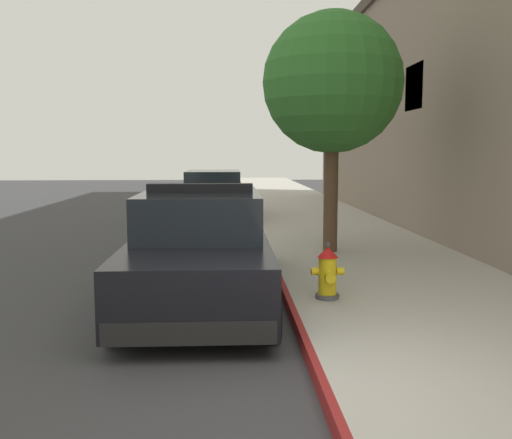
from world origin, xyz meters
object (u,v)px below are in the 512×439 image
police_cruiser (201,250)px  parked_car_silver_ahead (213,197)px  street_tree (332,84)px  fire_hydrant (328,273)px

police_cruiser → parked_car_silver_ahead: (-0.07, 9.58, -0.00)m
police_cruiser → parked_car_silver_ahead: police_cruiser is taller
parked_car_silver_ahead → street_tree: 7.46m
police_cruiser → parked_car_silver_ahead: size_ratio=1.00×
parked_car_silver_ahead → fire_hydrant: size_ratio=6.37×
parked_car_silver_ahead → fire_hydrant: parked_car_silver_ahead is taller
fire_hydrant → parked_car_silver_ahead: bearing=100.0°
police_cruiser → fire_hydrant: (1.72, -0.56, -0.23)m
fire_hydrant → street_tree: size_ratio=0.16×
fire_hydrant → street_tree: (0.70, 3.65, 2.92)m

